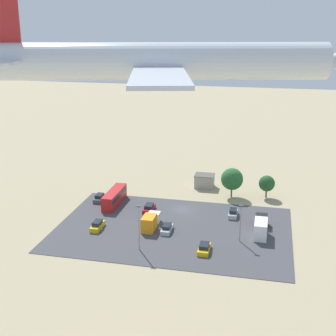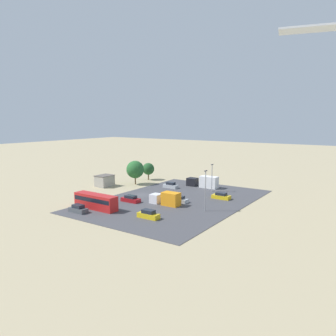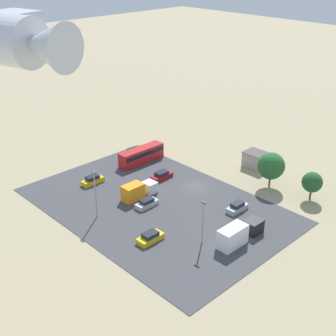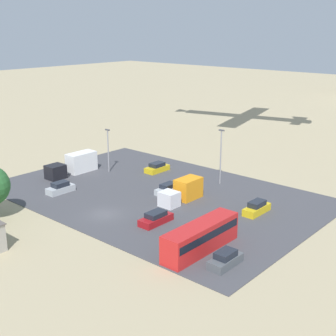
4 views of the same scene
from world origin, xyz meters
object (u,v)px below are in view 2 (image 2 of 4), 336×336
at_px(bus, 96,201).
at_px(parked_car_1, 221,196).
at_px(parked_car_3, 78,209).
at_px(shed_building, 105,181).
at_px(parked_car_0, 171,185).
at_px(parked_car_2, 148,215).
at_px(parked_car_4, 179,199).
at_px(parked_car_5, 131,199).
at_px(parked_truck_0, 204,182).
at_px(parked_truck_1, 167,199).

distance_m(bus, parked_car_1, 29.51).
bearing_deg(bus, parked_car_3, -14.18).
bearing_deg(shed_building, parked_car_0, 117.01).
bearing_deg(parked_car_2, parked_car_1, 167.52).
distance_m(parked_car_0, parked_car_4, 15.88).
relative_size(bus, parked_car_3, 2.57).
bearing_deg(parked_car_5, parked_truck_0, 165.44).
relative_size(parked_car_3, parked_car_4, 0.96).
bearing_deg(shed_building, parked_car_2, 59.29).
xyz_separation_m(parked_car_2, parked_truck_1, (-10.22, -2.76, 0.65)).
height_order(parked_car_3, parked_car_5, parked_car_3).
bearing_deg(bus, parked_truck_0, 165.47).
bearing_deg(parked_car_4, parked_truck_1, 164.87).
distance_m(shed_building, parked_car_2, 33.77).
bearing_deg(parked_car_0, parked_truck_1, 30.92).
bearing_deg(parked_car_1, parked_car_4, 141.36).
height_order(parked_car_0, parked_truck_1, parked_truck_1).
bearing_deg(parked_truck_1, parked_car_0, 30.92).
height_order(parked_car_4, parked_car_5, parked_car_5).
relative_size(bus, parked_car_5, 2.31).
distance_m(bus, parked_car_5, 9.03).
xyz_separation_m(parked_car_2, parked_car_4, (-13.80, -1.79, -0.09)).
bearing_deg(parked_car_1, shed_building, 98.28).
distance_m(shed_building, parked_truck_0, 28.24).
bearing_deg(parked_car_4, parked_truck_0, 9.61).
xyz_separation_m(parked_car_4, parked_truck_0, (-18.04, -3.06, 0.87)).
height_order(shed_building, parked_car_4, shed_building).
xyz_separation_m(parked_car_3, parked_truck_0, (-36.75, 9.50, 0.80)).
bearing_deg(bus, parked_car_4, 141.95).
relative_size(parked_car_1, parked_car_4, 1.02).
xyz_separation_m(parked_car_3, parked_truck_1, (-15.13, 11.59, 0.67)).
bearing_deg(parked_truck_1, parked_car_3, 142.56).
xyz_separation_m(bus, parked_car_0, (-26.83, 1.23, -1.03)).
xyz_separation_m(parked_car_2, parked_car_5, (-7.71, -11.12, -0.06)).
relative_size(parked_car_0, parked_truck_1, 0.58).
height_order(shed_building, parked_truck_1, shed_building).
relative_size(parked_car_3, parked_truck_0, 0.45).
height_order(parked_car_1, parked_car_5, parked_car_1).
distance_m(parked_car_1, parked_car_5, 21.60).
bearing_deg(parked_car_0, parked_truck_0, 129.42).
bearing_deg(parked_truck_0, parked_car_0, 129.42).
relative_size(parked_car_5, parked_truck_0, 0.50).
distance_m(shed_building, parked_truck_1, 27.19).
distance_m(parked_car_5, parked_truck_1, 8.75).
bearing_deg(parked_truck_1, shed_building, 75.03).
xyz_separation_m(parked_car_0, parked_car_1, (3.67, 17.04, -0.04)).
xyz_separation_m(parked_car_1, parked_truck_0, (-9.65, -9.76, 0.84)).
height_order(parked_car_1, parked_car_3, parked_car_3).
bearing_deg(shed_building, bus, 40.70).
height_order(parked_car_2, parked_car_3, parked_car_2).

